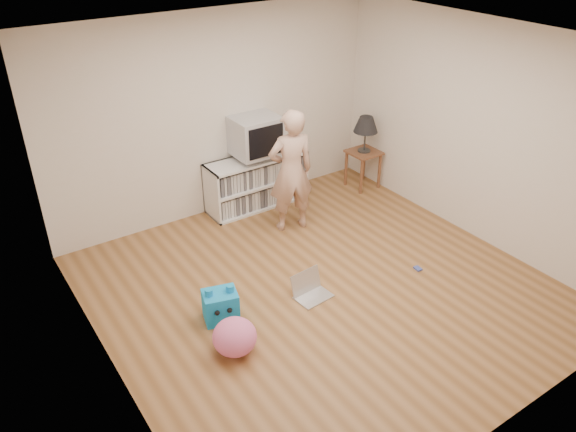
% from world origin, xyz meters
% --- Properties ---
extents(ground, '(4.50, 4.50, 0.00)m').
position_xyz_m(ground, '(0.00, 0.00, 0.00)').
color(ground, brown).
rests_on(ground, ground).
extents(walls, '(4.52, 4.52, 2.60)m').
position_xyz_m(walls, '(0.00, 0.00, 1.30)').
color(walls, beige).
rests_on(walls, ground).
extents(ceiling, '(4.50, 4.50, 0.01)m').
position_xyz_m(ceiling, '(0.00, 0.00, 2.60)').
color(ceiling, white).
rests_on(ceiling, walls).
extents(media_unit, '(1.40, 0.45, 0.70)m').
position_xyz_m(media_unit, '(0.42, 2.04, 0.35)').
color(media_unit, white).
rests_on(media_unit, ground).
extents(dvd_deck, '(0.45, 0.35, 0.07)m').
position_xyz_m(dvd_deck, '(0.42, 2.02, 0.73)').
color(dvd_deck, gray).
rests_on(dvd_deck, media_unit).
extents(crt_tv, '(0.60, 0.53, 0.50)m').
position_xyz_m(crt_tv, '(0.42, 2.02, 1.02)').
color(crt_tv, '#ADADB3').
rests_on(crt_tv, dvd_deck).
extents(side_table, '(0.42, 0.42, 0.55)m').
position_xyz_m(side_table, '(1.99, 1.65, 0.42)').
color(side_table, brown).
rests_on(side_table, ground).
extents(table_lamp, '(0.34, 0.34, 0.52)m').
position_xyz_m(table_lamp, '(1.99, 1.65, 0.94)').
color(table_lamp, '#333333').
rests_on(table_lamp, side_table).
extents(person, '(0.65, 0.50, 1.57)m').
position_xyz_m(person, '(0.47, 1.27, 0.79)').
color(person, '#CEA28C').
rests_on(person, ground).
extents(laptop, '(0.40, 0.33, 0.26)m').
position_xyz_m(laptop, '(-0.17, -0.01, 0.07)').
color(laptop, silver).
rests_on(laptop, ground).
extents(playing_cards, '(0.07, 0.10, 0.02)m').
position_xyz_m(playing_cards, '(1.13, -0.33, 0.01)').
color(playing_cards, '#3E4EA6').
rests_on(playing_cards, ground).
extents(plush_blue, '(0.40, 0.35, 0.39)m').
position_xyz_m(plush_blue, '(-1.13, 0.17, 0.16)').
color(plush_blue, '#0E8DD9').
rests_on(plush_blue, ground).
extents(plush_pink, '(0.54, 0.54, 0.35)m').
position_xyz_m(plush_pink, '(-1.25, -0.32, 0.18)').
color(plush_pink, pink).
rests_on(plush_pink, ground).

